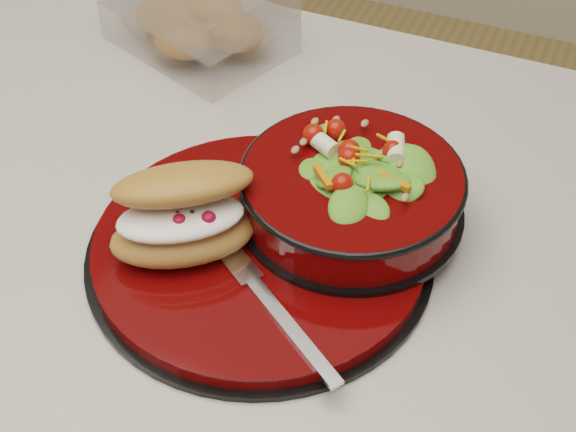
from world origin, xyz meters
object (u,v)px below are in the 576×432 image
at_px(dinner_plate, 260,247).
at_px(salad_bowl, 352,185).
at_px(pastry_box, 198,14).
at_px(fork, 275,309).
at_px(croissant, 184,215).

xyz_separation_m(dinner_plate, salad_bowl, (0.06, 0.07, 0.04)).
bearing_deg(dinner_plate, pastry_box, 126.45).
relative_size(fork, pastry_box, 0.61).
distance_m(croissant, pastry_box, 0.37).
height_order(dinner_plate, salad_bowl, salad_bowl).
relative_size(croissant, pastry_box, 0.60).
distance_m(dinner_plate, salad_bowl, 0.10).
bearing_deg(dinner_plate, salad_bowl, 47.31).
relative_size(salad_bowl, croissant, 1.45).
distance_m(salad_bowl, croissant, 0.16).
bearing_deg(pastry_box, fork, -33.79).
relative_size(dinner_plate, fork, 2.16).
relative_size(dinner_plate, croissant, 2.19).
bearing_deg(salad_bowl, pastry_box, 140.82).
bearing_deg(croissant, fork, -55.75).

